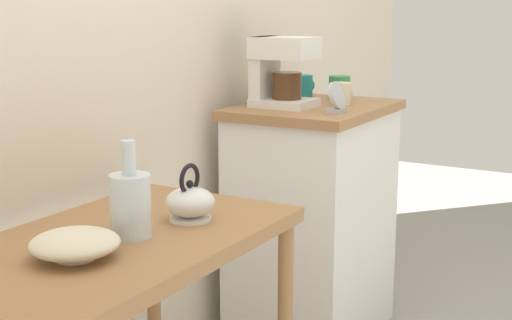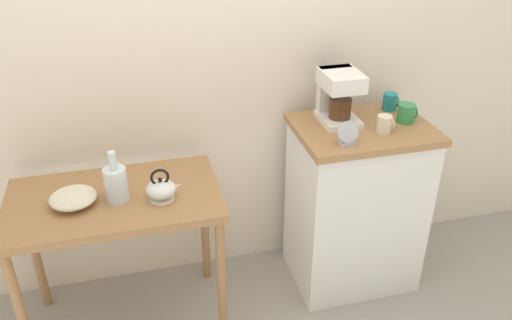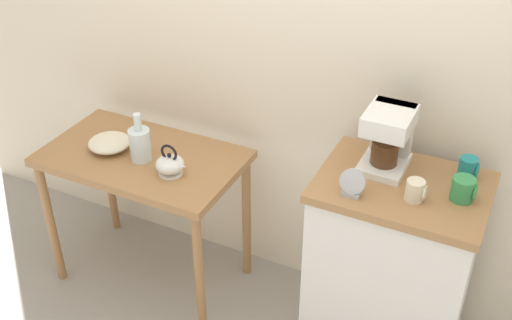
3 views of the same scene
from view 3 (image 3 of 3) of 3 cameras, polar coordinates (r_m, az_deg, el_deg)
The scene contains 12 objects.
ground_plane at distance 3.23m, azimuth 0.34°, elevation -13.65°, with size 8.00×8.00×0.00m, color gray.
back_wall at distance 2.73m, azimuth 6.23°, elevation 12.46°, with size 4.40×0.10×2.80m, color beige.
wooden_table at distance 3.05m, azimuth -10.24°, elevation -1.13°, with size 0.95×0.56×0.76m.
kitchen_counter at distance 2.80m, azimuth 12.10°, elevation -9.96°, with size 0.67×0.50×0.94m.
bowl_stoneware at distance 3.06m, azimuth -13.24°, elevation 1.54°, with size 0.20×0.20×0.06m.
teakettle at distance 2.82m, azimuth -7.83°, elevation -0.41°, with size 0.16×0.13×0.15m.
glass_carafe_vase at distance 2.93m, azimuth -10.55°, elevation 1.50°, with size 0.10×0.10×0.24m.
coffee_maker at distance 2.54m, azimuth 12.02°, elevation 2.23°, with size 0.18×0.22×0.26m.
mug_tall_green at distance 2.46m, azimuth 18.41°, elevation -2.54°, with size 0.09×0.09×0.09m.
mug_small_cream at distance 2.41m, azimuth 14.37°, elevation -2.73°, with size 0.08×0.07×0.08m.
mug_dark_teal at distance 2.59m, azimuth 18.81°, elevation -0.72°, with size 0.08×0.07×0.09m.
table_clock at distance 2.38m, azimuth 8.80°, elevation -2.18°, with size 0.10×0.05×0.11m.
Camera 3 is at (0.96, -2.00, 2.35)m, focal length 43.79 mm.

